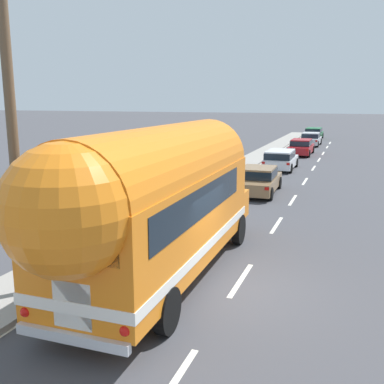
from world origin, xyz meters
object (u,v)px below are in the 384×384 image
(painted_bus, at_px, (156,199))
(car_second, at_px, (280,159))
(car_lead, at_px, (258,179))
(car_fifth, at_px, (314,133))
(car_third, at_px, (301,146))
(utility_pole, at_px, (11,115))
(car_fourth, at_px, (311,139))

(painted_bus, height_order, car_second, painted_bus)
(car_lead, relative_size, car_second, 1.06)
(car_second, distance_m, car_fifth, 25.94)
(car_fifth, bearing_deg, car_second, -89.83)
(car_lead, bearing_deg, car_third, 89.46)
(car_second, distance_m, car_third, 9.12)
(utility_pole, xyz_separation_m, car_lead, (2.76, 14.28, -3.69))
(painted_bus, bearing_deg, car_third, 89.62)
(car_lead, height_order, car_third, same)
(painted_bus, bearing_deg, car_fifth, 90.28)
(utility_pole, bearing_deg, car_third, 84.73)
(painted_bus, bearing_deg, car_second, 90.41)
(car_third, distance_m, car_fifth, 16.83)
(painted_bus, xyz_separation_m, car_fourth, (0.21, 38.35, -1.56))
(painted_bus, height_order, car_fourth, painted_bus)
(car_lead, bearing_deg, painted_bus, -90.15)
(car_second, relative_size, car_third, 0.89)
(utility_pole, xyz_separation_m, car_fifth, (2.50, 48.50, -3.64))
(car_lead, xyz_separation_m, car_fourth, (0.17, 25.88, 0.00))
(utility_pole, relative_size, car_fifth, 1.95)
(car_third, xyz_separation_m, car_fourth, (0.01, 8.49, -0.01))
(painted_bus, bearing_deg, car_fourth, 89.69)
(utility_pole, bearing_deg, car_fifth, 87.05)
(utility_pole, bearing_deg, car_lead, 79.07)
(painted_bus, xyz_separation_m, car_fifth, (-0.23, 46.69, -1.52))
(car_third, bearing_deg, utility_pole, -95.27)
(car_lead, height_order, car_fifth, same)
(car_fourth, xyz_separation_m, car_fifth, (-0.43, 8.34, 0.04))
(utility_pole, distance_m, painted_bus, 3.90)
(car_lead, bearing_deg, car_fifth, 90.43)
(utility_pole, relative_size, car_fourth, 1.84)
(utility_pole, height_order, car_fourth, utility_pole)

